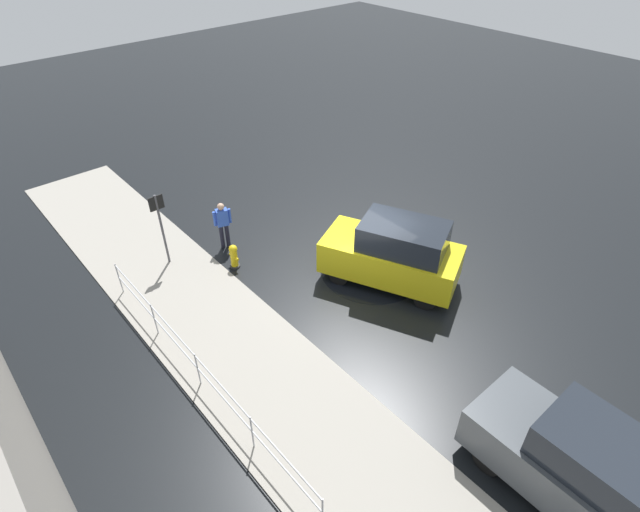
{
  "coord_description": "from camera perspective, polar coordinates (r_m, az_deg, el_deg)",
  "views": [
    {
      "loc": [
        -7.98,
        8.26,
        9.54
      ],
      "look_at": [
        0.61,
        0.76,
        0.9
      ],
      "focal_mm": 28.0,
      "sensor_mm": 36.0,
      "label": 1
    }
  ],
  "objects": [
    {
      "name": "ground_plane",
      "position": [
        14.93,
        3.73,
        -2.65
      ],
      "size": [
        60.0,
        60.0,
        0.0
      ],
      "primitive_type": "plane",
      "color": "black"
    },
    {
      "name": "kerb_strip",
      "position": [
        13.07,
        -9.82,
        -10.33
      ],
      "size": [
        24.0,
        3.2,
        0.04
      ],
      "primitive_type": "cube",
      "color": "gray",
      "rests_on": "ground"
    },
    {
      "name": "moving_hatchback",
      "position": [
        14.36,
        8.43,
        0.32
      ],
      "size": [
        4.25,
        3.16,
        2.06
      ],
      "color": "yellow",
      "rests_on": "ground"
    },
    {
      "name": "parked_sedan",
      "position": [
        10.95,
        28.62,
        -21.0
      ],
      "size": [
        4.32,
        1.81,
        1.98
      ],
      "color": "#474C51",
      "rests_on": "ground"
    },
    {
      "name": "fire_hydrant",
      "position": [
        15.35,
        -9.81,
        -0.03
      ],
      "size": [
        0.42,
        0.31,
        0.8
      ],
      "color": "gold",
      "rests_on": "ground"
    },
    {
      "name": "pedestrian",
      "position": [
        15.96,
        -11.05,
        3.86
      ],
      "size": [
        0.34,
        0.54,
        1.62
      ],
      "color": "blue",
      "rests_on": "ground"
    },
    {
      "name": "metal_railing",
      "position": [
        11.95,
        -13.93,
        -11.86
      ],
      "size": [
        8.73,
        0.04,
        1.05
      ],
      "color": "#B7BABF",
      "rests_on": "ground"
    },
    {
      "name": "sign_post",
      "position": [
        15.36,
        -17.82,
        3.96
      ],
      "size": [
        0.07,
        0.44,
        2.4
      ],
      "color": "#4C4C51",
      "rests_on": "ground"
    },
    {
      "name": "puddle_patch",
      "position": [
        15.32,
        5.94,
        -1.59
      ],
      "size": [
        3.14,
        3.14,
        0.01
      ],
      "primitive_type": "cylinder",
      "color": "black",
      "rests_on": "ground"
    }
  ]
}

